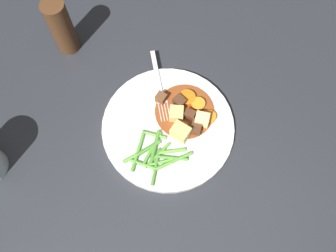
% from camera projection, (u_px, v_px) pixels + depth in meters
% --- Properties ---
extents(ground_plane, '(3.00, 3.00, 0.00)m').
position_uv_depth(ground_plane, '(168.00, 129.00, 0.74)').
color(ground_plane, '#26282D').
extents(dinner_plate, '(0.28, 0.28, 0.02)m').
position_uv_depth(dinner_plate, '(168.00, 127.00, 0.74)').
color(dinner_plate, white).
rests_on(dinner_plate, ground_plane).
extents(stew_sauce, '(0.13, 0.13, 0.00)m').
position_uv_depth(stew_sauce, '(185.00, 111.00, 0.74)').
color(stew_sauce, brown).
rests_on(stew_sauce, dinner_plate).
extents(carrot_slice_0, '(0.05, 0.05, 0.01)m').
position_uv_depth(carrot_slice_0, '(187.00, 98.00, 0.75)').
color(carrot_slice_0, orange).
rests_on(carrot_slice_0, dinner_plate).
extents(carrot_slice_1, '(0.04, 0.04, 0.01)m').
position_uv_depth(carrot_slice_1, '(182.00, 128.00, 0.72)').
color(carrot_slice_1, orange).
rests_on(carrot_slice_1, dinner_plate).
extents(carrot_slice_2, '(0.04, 0.04, 0.01)m').
position_uv_depth(carrot_slice_2, '(209.00, 117.00, 0.73)').
color(carrot_slice_2, orange).
rests_on(carrot_slice_2, dinner_plate).
extents(carrot_slice_3, '(0.04, 0.04, 0.01)m').
position_uv_depth(carrot_slice_3, '(198.00, 104.00, 0.74)').
color(carrot_slice_3, orange).
rests_on(carrot_slice_3, dinner_plate).
extents(potato_chunk_0, '(0.03, 0.04, 0.03)m').
position_uv_depth(potato_chunk_0, '(180.00, 133.00, 0.71)').
color(potato_chunk_0, '#DBBC6B').
rests_on(potato_chunk_0, dinner_plate).
extents(potato_chunk_1, '(0.04, 0.04, 0.02)m').
position_uv_depth(potato_chunk_1, '(174.00, 113.00, 0.73)').
color(potato_chunk_1, '#DBBC6B').
rests_on(potato_chunk_1, dinner_plate).
extents(potato_chunk_2, '(0.03, 0.04, 0.03)m').
position_uv_depth(potato_chunk_2, '(202.00, 120.00, 0.72)').
color(potato_chunk_2, '#EAD68C').
rests_on(potato_chunk_2, dinner_plate).
extents(meat_chunk_0, '(0.04, 0.03, 0.02)m').
position_uv_depth(meat_chunk_0, '(196.00, 127.00, 0.72)').
color(meat_chunk_0, '#4C2B19').
rests_on(meat_chunk_0, dinner_plate).
extents(meat_chunk_1, '(0.02, 0.03, 0.02)m').
position_uv_depth(meat_chunk_1, '(190.00, 115.00, 0.73)').
color(meat_chunk_1, '#4C2B19').
rests_on(meat_chunk_1, dinner_plate).
extents(meat_chunk_2, '(0.02, 0.02, 0.02)m').
position_uv_depth(meat_chunk_2, '(161.00, 98.00, 0.74)').
color(meat_chunk_2, brown).
rests_on(meat_chunk_2, dinner_plate).
extents(meat_chunk_3, '(0.02, 0.03, 0.02)m').
position_uv_depth(meat_chunk_3, '(179.00, 102.00, 0.74)').
color(meat_chunk_3, '#4C2B19').
rests_on(meat_chunk_3, dinner_plate).
extents(green_bean_0, '(0.08, 0.02, 0.01)m').
position_uv_depth(green_bean_0, '(152.00, 148.00, 0.71)').
color(green_bean_0, '#599E38').
rests_on(green_bean_0, dinner_plate).
extents(green_bean_1, '(0.07, 0.01, 0.01)m').
position_uv_depth(green_bean_1, '(157.00, 155.00, 0.70)').
color(green_bean_1, '#599E38').
rests_on(green_bean_1, dinner_plate).
extents(green_bean_2, '(0.08, 0.04, 0.01)m').
position_uv_depth(green_bean_2, '(140.00, 153.00, 0.71)').
color(green_bean_2, '#66AD42').
rests_on(green_bean_2, dinner_plate).
extents(green_bean_3, '(0.06, 0.05, 0.01)m').
position_uv_depth(green_bean_3, '(166.00, 161.00, 0.70)').
color(green_bean_3, '#66AD42').
rests_on(green_bean_3, dinner_plate).
extents(green_bean_4, '(0.07, 0.04, 0.01)m').
position_uv_depth(green_bean_4, '(155.00, 147.00, 0.71)').
color(green_bean_4, '#4C8E33').
rests_on(green_bean_4, dinner_plate).
extents(green_bean_5, '(0.08, 0.04, 0.01)m').
position_uv_depth(green_bean_5, '(138.00, 152.00, 0.71)').
color(green_bean_5, '#599E38').
rests_on(green_bean_5, dinner_plate).
extents(green_bean_6, '(0.07, 0.04, 0.01)m').
position_uv_depth(green_bean_6, '(174.00, 161.00, 0.70)').
color(green_bean_6, '#599E38').
rests_on(green_bean_6, dinner_plate).
extents(green_bean_7, '(0.05, 0.03, 0.01)m').
position_uv_depth(green_bean_7, '(150.00, 149.00, 0.71)').
color(green_bean_7, '#4C8E33').
rests_on(green_bean_7, dinner_plate).
extents(green_bean_8, '(0.04, 0.04, 0.01)m').
position_uv_depth(green_bean_8, '(173.00, 151.00, 0.71)').
color(green_bean_8, '#66AD42').
rests_on(green_bean_8, dinner_plate).
extents(green_bean_9, '(0.04, 0.06, 0.01)m').
position_uv_depth(green_bean_9, '(172.00, 158.00, 0.70)').
color(green_bean_9, '#4C8E33').
rests_on(green_bean_9, dinner_plate).
extents(green_bean_10, '(0.03, 0.05, 0.01)m').
position_uv_depth(green_bean_10, '(154.00, 135.00, 0.72)').
color(green_bean_10, '#599E38').
rests_on(green_bean_10, dinner_plate).
extents(green_bean_11, '(0.03, 0.06, 0.01)m').
position_uv_depth(green_bean_11, '(143.00, 164.00, 0.70)').
color(green_bean_11, '#4C8E33').
rests_on(green_bean_11, dinner_plate).
extents(green_bean_12, '(0.07, 0.04, 0.01)m').
position_uv_depth(green_bean_12, '(156.00, 167.00, 0.69)').
color(green_bean_12, '#4C8E33').
rests_on(green_bean_12, dinner_plate).
extents(fork, '(0.13, 0.14, 0.00)m').
position_uv_depth(fork, '(159.00, 87.00, 0.76)').
color(fork, silver).
rests_on(fork, dinner_plate).
extents(pepper_mill, '(0.05, 0.05, 0.14)m').
position_uv_depth(pepper_mill, '(61.00, 27.00, 0.76)').
color(pepper_mill, '#4C2D19').
rests_on(pepper_mill, ground_plane).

